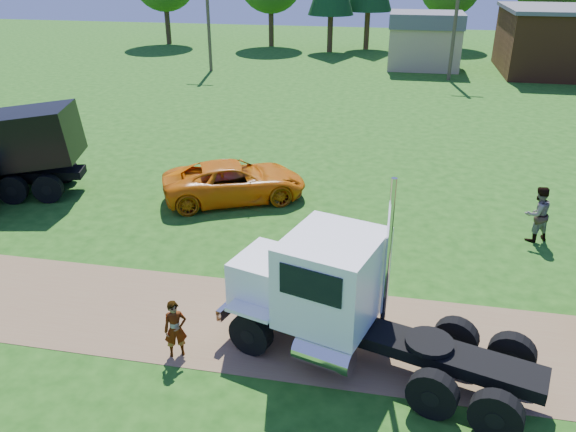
# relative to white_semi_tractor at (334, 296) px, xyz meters

# --- Properties ---
(ground) EXTENTS (140.00, 140.00, 0.00)m
(ground) POSITION_rel_white_semi_tractor_xyz_m (-1.05, 0.64, -1.60)
(ground) COLOR #18480F
(ground) RESTS_ON ground
(dirt_track) EXTENTS (120.00, 4.20, 0.01)m
(dirt_track) POSITION_rel_white_semi_tractor_xyz_m (-1.05, 0.64, -1.59)
(dirt_track) COLOR brown
(dirt_track) RESTS_ON ground
(white_semi_tractor) EXTENTS (7.90, 4.50, 4.68)m
(white_semi_tractor) POSITION_rel_white_semi_tractor_xyz_m (0.00, 0.00, 0.00)
(white_semi_tractor) COLOR black
(white_semi_tractor) RESTS_ON ground
(orange_pickup) EXTENTS (6.34, 4.83, 1.60)m
(orange_pickup) POSITION_rel_white_semi_tractor_xyz_m (-5.13, 8.86, -0.80)
(orange_pickup) COLOR orange
(orange_pickup) RESTS_ON ground
(spectator_a) EXTENTS (0.68, 0.59, 1.56)m
(spectator_a) POSITION_rel_white_semi_tractor_xyz_m (-3.79, -0.99, -0.82)
(spectator_a) COLOR #999999
(spectator_a) RESTS_ON ground
(spectator_b) EXTENTS (1.22, 1.13, 2.01)m
(spectator_b) POSITION_rel_white_semi_tractor_xyz_m (6.20, 7.41, -0.59)
(spectator_b) COLOR #999999
(spectator_b) RESTS_ON ground
(tan_shed) EXTENTS (6.20, 5.40, 4.70)m
(tan_shed) POSITION_rel_white_semi_tractor_xyz_m (2.95, 40.64, 0.83)
(tan_shed) COLOR tan
(tan_shed) RESTS_ON ground
(utility_poles) EXTENTS (42.20, 0.28, 9.00)m
(utility_poles) POSITION_rel_white_semi_tractor_xyz_m (4.95, 35.64, 3.12)
(utility_poles) COLOR #473A28
(utility_poles) RESTS_ON ground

